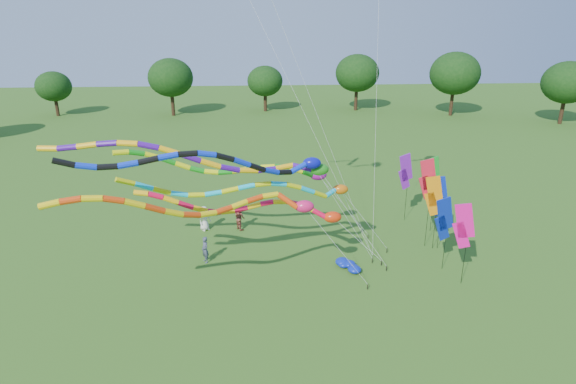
{
  "coord_description": "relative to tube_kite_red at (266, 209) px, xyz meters",
  "views": [
    {
      "loc": [
        -3.98,
        -20.24,
        13.12
      ],
      "look_at": [
        -2.45,
        2.57,
        4.8
      ],
      "focal_mm": 30.0,
      "sensor_mm": 36.0,
      "label": 1
    }
  ],
  "objects": [
    {
      "name": "tube_kite_blue",
      "position": [
        -1.51,
        -2.85,
        3.37
      ],
      "size": [
        14.07,
        5.53,
        8.53
      ],
      "rotation": [
        0.0,
        0.0,
        0.4
      ],
      "color": "black",
      "rests_on": "ground"
    },
    {
      "name": "tube_kite_cyan",
      "position": [
        0.08,
        -1.13,
        1.5
      ],
      "size": [
        13.49,
        4.83,
        7.08
      ],
      "rotation": [
        0.0,
        0.0,
        0.37
      ],
      "color": "black",
      "rests_on": "ground"
    },
    {
      "name": "banner_pole_green",
      "position": [
        10.54,
        4.43,
        0.17
      ],
      "size": [
        1.14,
        0.4,
        5.08
      ],
      "rotation": [
        0.0,
        0.0,
        0.28
      ],
      "color": "black",
      "rests_on": "ground"
    },
    {
      "name": "banner_pole_red",
      "position": [
        9.45,
        2.36,
        0.65
      ],
      "size": [
        1.16,
        0.14,
        5.56
      ],
      "rotation": [
        0.0,
        0.0,
        0.06
      ],
      "color": "black",
      "rests_on": "ground"
    },
    {
      "name": "person_c",
      "position": [
        -1.61,
        5.64,
        -2.84
      ],
      "size": [
        0.93,
        0.98,
        1.61
      ],
      "primitive_type": "imported",
      "rotation": [
        0.0,
        0.0,
        2.13
      ],
      "color": "brown",
      "rests_on": "ground"
    },
    {
      "name": "tube_kite_purple",
      "position": [
        -2.16,
        -1.36,
        3.09
      ],
      "size": [
        16.54,
        1.77,
        8.6
      ],
      "rotation": [
        0.0,
        0.0,
        0.09
      ],
      "color": "black",
      "rests_on": "ground"
    },
    {
      "name": "tube_kite_orange",
      "position": [
        -1.94,
        -4.54,
        2.05
      ],
      "size": [
        13.22,
        4.51,
        7.53
      ],
      "rotation": [
        0.0,
        0.0,
        0.3
      ],
      "color": "black",
      "rests_on": "ground"
    },
    {
      "name": "person_b",
      "position": [
        -3.44,
        1.19,
        -2.87
      ],
      "size": [
        0.6,
        0.67,
        1.54
      ],
      "primitive_type": "imported",
      "rotation": [
        0.0,
        0.0,
        -1.07
      ],
      "color": "#3F4459",
      "rests_on": "ground"
    },
    {
      "name": "tube_kite_green",
      "position": [
        -0.78,
        2.38,
        1.51
      ],
      "size": [
        14.07,
        2.62,
        7.25
      ],
      "rotation": [
        0.0,
        0.0,
        0.18
      ],
      "color": "black",
      "rests_on": "ground"
    },
    {
      "name": "ground",
      "position": [
        3.58,
        -3.21,
        -3.64
      ],
      "size": [
        160.0,
        160.0,
        0.0
      ],
      "primitive_type": "plane",
      "color": "#2A5C18",
      "rests_on": "ground"
    },
    {
      "name": "banner_pole_orange",
      "position": [
        9.82,
        2.11,
        -0.3
      ],
      "size": [
        1.13,
        0.44,
        4.6
      ],
      "rotation": [
        0.0,
        0.0,
        -0.32
      ],
      "color": "black",
      "rests_on": "ground"
    },
    {
      "name": "blue_nylon_heap",
      "position": [
        4.57,
        -0.26,
        -3.4
      ],
      "size": [
        1.81,
        1.47,
        0.53
      ],
      "color": "#0C24A8",
      "rests_on": "ground"
    },
    {
      "name": "tree_ring",
      "position": [
        2.8,
        -4.91,
        1.63
      ],
      "size": [
        114.42,
        120.24,
        9.3
      ],
      "color": "#382314",
      "rests_on": "ground"
    },
    {
      "name": "person_a",
      "position": [
        -3.89,
        5.64,
        -2.82
      ],
      "size": [
        0.96,
        0.91,
        1.65
      ],
      "primitive_type": "imported",
      "rotation": [
        0.0,
        0.0,
        0.66
      ],
      "color": "silver",
      "rests_on": "ground"
    },
    {
      "name": "tube_kite_red",
      "position": [
        0.0,
        0.0,
        0.0
      ],
      "size": [
        12.75,
        1.52,
        5.64
      ],
      "rotation": [
        0.0,
        0.0,
        0.03
      ],
      "color": "black",
      "rests_on": "ground"
    },
    {
      "name": "banner_pole_blue_a",
      "position": [
        9.46,
        -0.52,
        -0.62
      ],
      "size": [
        1.15,
        0.3,
        4.28
      ],
      "rotation": [
        0.0,
        0.0,
        0.19
      ],
      "color": "black",
      "rests_on": "ground"
    },
    {
      "name": "banner_pole_blue_b",
      "position": [
        10.12,
        2.13,
        -0.33
      ],
      "size": [
        1.12,
        0.46,
        4.57
      ],
      "rotation": [
        0.0,
        0.0,
        -0.34
      ],
      "color": "black",
      "rests_on": "ground"
    },
    {
      "name": "banner_pole_magenta_b",
      "position": [
        9.89,
        -1.98,
        -0.39
      ],
      "size": [
        1.12,
        0.46,
        4.51
      ],
      "rotation": [
        0.0,
        0.0,
        -0.34
      ],
      "color": "black",
      "rests_on": "ground"
    },
    {
      "name": "banner_pole_violet",
      "position": [
        9.4,
        6.32,
        -0.14
      ],
      "size": [
        1.12,
        0.46,
        4.77
      ],
      "rotation": [
        0.0,
        0.0,
        0.34
      ],
      "color": "black",
      "rests_on": "ground"
    }
  ]
}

